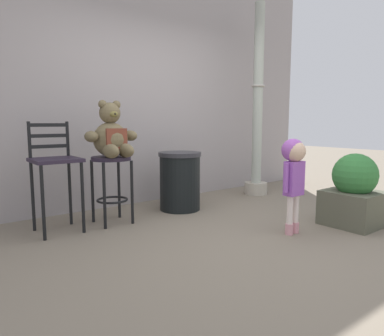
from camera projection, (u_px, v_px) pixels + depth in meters
ground_plane at (246, 239)px, 3.30m from camera, size 24.00×24.00×0.00m
building_wall at (135, 58)px, 4.70m from camera, size 6.29×0.30×3.88m
bar_stool_with_teddy at (112, 175)px, 3.76m from camera, size 0.42×0.42×0.72m
teddy_bear at (112, 136)px, 3.68m from camera, size 0.57×0.51×0.59m
child_walking at (294, 165)px, 3.37m from camera, size 0.30×0.24×0.93m
trash_bin at (180, 181)px, 4.37m from camera, size 0.53×0.53×0.72m
lamppost at (257, 121)px, 5.22m from camera, size 0.34×0.34×2.79m
bar_chair_empty at (55, 166)px, 3.45m from camera, size 0.44×0.44×1.09m
planter_with_shrub at (354, 193)px, 3.70m from camera, size 0.54×0.54×0.77m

